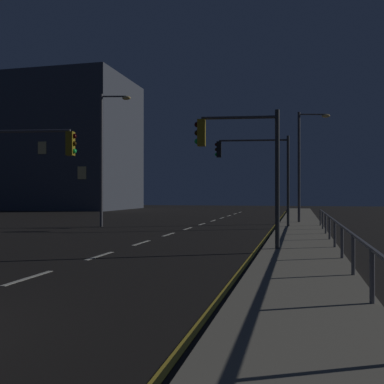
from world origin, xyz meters
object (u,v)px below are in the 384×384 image
traffic_light_far_right (31,161)px  building_distant (59,145)px  traffic_light_mid_right (240,152)px  street_lamp_mid_block (304,156)px  street_lamp_far_end (106,148)px  traffic_light_near_right (256,162)px

traffic_light_far_right → building_distant: building_distant is taller
traffic_light_mid_right → traffic_light_far_right: (-8.45, 0.17, -0.14)m
traffic_light_mid_right → building_distant: building_distant is taller
traffic_light_mid_right → street_lamp_mid_block: size_ratio=0.65×
traffic_light_mid_right → traffic_light_far_right: size_ratio=1.01×
street_lamp_mid_block → street_lamp_far_end: (-12.18, -5.45, 0.27)m
traffic_light_mid_right → street_lamp_far_end: 14.26m
traffic_light_far_right → street_lamp_mid_block: (10.81, 15.53, 1.26)m
street_lamp_far_end → building_distant: size_ratio=0.43×
traffic_light_near_right → street_lamp_mid_block: (2.85, 4.67, 0.71)m
traffic_light_near_right → traffic_light_mid_right: bearing=-87.4°
traffic_light_near_right → street_lamp_far_end: size_ratio=0.64×
traffic_light_near_right → building_distant: building_distant is taller
traffic_light_far_right → street_lamp_far_end: (-1.37, 10.07, 1.53)m
street_lamp_far_end → traffic_light_far_right: bearing=-82.2°
street_lamp_mid_block → traffic_light_far_right: bearing=-124.8°
street_lamp_mid_block → street_lamp_far_end: street_lamp_far_end is taller
traffic_light_mid_right → traffic_light_far_right: traffic_light_mid_right is taller
traffic_light_far_right → traffic_light_near_right: traffic_light_near_right is taller
traffic_light_far_right → street_lamp_mid_block: bearing=55.2°
traffic_light_near_right → street_lamp_far_end: bearing=-175.2°
street_lamp_mid_block → building_distant: bearing=143.8°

